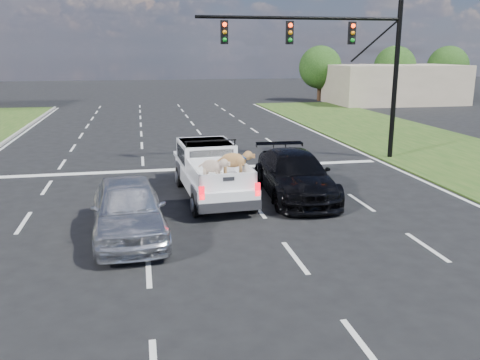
% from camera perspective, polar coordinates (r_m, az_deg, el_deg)
% --- Properties ---
extents(ground, '(160.00, 160.00, 0.00)m').
position_cam_1_polar(ground, '(12.11, -1.83, -9.32)').
color(ground, black).
rests_on(ground, ground).
extents(road_markings, '(17.75, 60.00, 0.01)m').
position_cam_1_polar(road_markings, '(18.27, -5.19, -1.16)').
color(road_markings, silver).
rests_on(road_markings, ground).
extents(traffic_signal, '(9.11, 0.31, 7.00)m').
position_cam_1_polar(traffic_signal, '(23.26, 11.86, 13.68)').
color(traffic_signal, black).
rests_on(traffic_signal, ground).
extents(building_right, '(12.00, 7.00, 3.60)m').
position_cam_1_polar(building_right, '(50.95, 16.95, 10.24)').
color(building_right, tan).
rests_on(building_right, ground).
extents(tree_far_d, '(4.20, 4.20, 5.40)m').
position_cam_1_polar(tree_far_d, '(52.11, 9.00, 12.39)').
color(tree_far_d, '#332114').
rests_on(tree_far_d, ground).
extents(tree_far_e, '(4.20, 4.20, 5.40)m').
position_cam_1_polar(tree_far_e, '(55.35, 16.98, 12.05)').
color(tree_far_e, '#332114').
rests_on(tree_far_e, ground).
extents(tree_far_f, '(4.20, 4.20, 5.40)m').
position_cam_1_polar(tree_far_f, '(58.39, 22.30, 11.71)').
color(tree_far_f, '#332114').
rests_on(tree_far_f, ground).
extents(pickup_truck, '(2.27, 5.31, 1.95)m').
position_cam_1_polar(pickup_truck, '(17.27, -3.20, 1.07)').
color(pickup_truck, black).
rests_on(pickup_truck, ground).
extents(silver_sedan, '(2.16, 4.76, 1.58)m').
position_cam_1_polar(silver_sedan, '(13.82, -12.45, -3.13)').
color(silver_sedan, silver).
rests_on(silver_sedan, ground).
extents(black_coupe, '(2.38, 5.35, 1.52)m').
position_cam_1_polar(black_coupe, '(17.35, 6.17, 0.57)').
color(black_coupe, black).
rests_on(black_coupe, ground).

